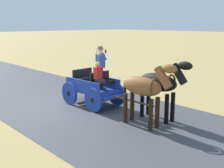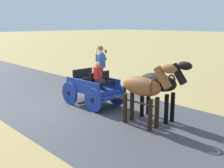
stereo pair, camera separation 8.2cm
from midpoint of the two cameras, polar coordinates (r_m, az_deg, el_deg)
ground_plane at (r=12.21m, az=-7.03°, el=-4.16°), size 200.00×200.00×0.00m
road_surface at (r=12.21m, az=-7.03°, el=-4.14°), size 6.34×160.00×0.01m
horse_drawn_carriage at (r=11.87m, az=-3.41°, el=-0.49°), size 1.50×4.51×2.50m
horse_near_side at (r=10.09m, az=9.92°, el=0.02°), size 0.60×2.13×2.21m
horse_off_side at (r=9.38m, az=6.67°, el=-0.80°), size 0.63×2.13×2.21m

